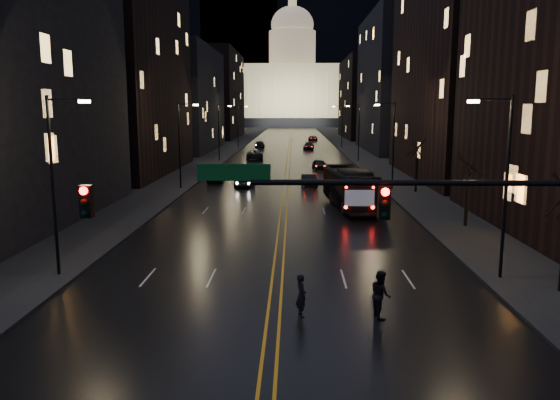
# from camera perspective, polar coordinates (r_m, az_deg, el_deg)

# --- Properties ---
(ground) EXTENTS (900.00, 900.00, 0.00)m
(ground) POSITION_cam_1_polar(r_m,az_deg,el_deg) (18.22, -1.27, -17.86)
(ground) COLOR black
(ground) RESTS_ON ground
(road) EXTENTS (20.00, 320.00, 0.02)m
(road) POSITION_cam_1_polar(r_m,az_deg,el_deg) (146.39, 1.12, 6.31)
(road) COLOR black
(road) RESTS_ON ground
(sidewalk_left) EXTENTS (8.00, 320.00, 0.16)m
(sidewalk_left) POSITION_cam_1_polar(r_m,az_deg,el_deg) (147.13, -4.38, 6.32)
(sidewalk_left) COLOR black
(sidewalk_left) RESTS_ON ground
(sidewalk_right) EXTENTS (8.00, 320.00, 0.16)m
(sidewalk_right) POSITION_cam_1_polar(r_m,az_deg,el_deg) (146.98, 6.61, 6.28)
(sidewalk_right) COLOR black
(sidewalk_right) RESTS_ON ground
(center_line) EXTENTS (0.62, 320.00, 0.01)m
(center_line) POSITION_cam_1_polar(r_m,az_deg,el_deg) (146.39, 1.12, 6.31)
(center_line) COLOR orange
(center_line) RESTS_ON road
(building_left_mid) EXTENTS (12.00, 30.00, 28.00)m
(building_left_mid) POSITION_cam_1_polar(r_m,az_deg,el_deg) (73.66, -16.25, 13.58)
(building_left_mid) COLOR black
(building_left_mid) RESTS_ON ground
(building_left_far) EXTENTS (12.00, 34.00, 20.00)m
(building_left_far) POSITION_cam_1_polar(r_m,az_deg,el_deg) (110.33, -10.13, 10.28)
(building_left_far) COLOR black
(building_left_far) RESTS_ON ground
(building_left_dist) EXTENTS (12.00, 40.00, 24.00)m
(building_left_dist) POSITION_cam_1_polar(r_m,az_deg,el_deg) (157.70, -6.64, 10.84)
(building_left_dist) COLOR black
(building_left_dist) RESTS_ON ground
(building_right_tall) EXTENTS (12.00, 30.00, 38.00)m
(building_right_tall) POSITION_cam_1_polar(r_m,az_deg,el_deg) (69.98, 19.14, 17.80)
(building_right_tall) COLOR black
(building_right_tall) RESTS_ON ground
(building_right_mid) EXTENTS (12.00, 34.00, 26.00)m
(building_right_mid) POSITION_cam_1_polar(r_m,az_deg,el_deg) (110.12, 12.26, 11.77)
(building_right_mid) COLOR black
(building_right_mid) RESTS_ON ground
(building_right_dist) EXTENTS (12.00, 40.00, 22.00)m
(building_right_dist) POSITION_cam_1_polar(r_m,az_deg,el_deg) (157.47, 8.94, 10.42)
(building_right_dist) COLOR black
(building_right_dist) RESTS_ON ground
(mountain_ridge) EXTENTS (520.00, 60.00, 130.00)m
(mountain_ridge) POSITION_cam_1_polar(r_m,az_deg,el_deg) (402.09, 7.35, 17.61)
(mountain_ridge) COLOR black
(mountain_ridge) RESTS_ON ground
(capitol) EXTENTS (90.00, 50.00, 58.50)m
(capitol) POSITION_cam_1_polar(r_m,az_deg,el_deg) (266.29, 1.27, 11.47)
(capitol) COLOR black
(capitol) RESTS_ON ground
(traffic_signal) EXTENTS (17.29, 0.45, 7.00)m
(traffic_signal) POSITION_cam_1_polar(r_m,az_deg,el_deg) (17.25, 18.68, -1.92)
(traffic_signal) COLOR black
(traffic_signal) RESTS_ON ground
(streetlamp_right_near) EXTENTS (2.13, 0.25, 9.00)m
(streetlamp_right_near) POSITION_cam_1_polar(r_m,az_deg,el_deg) (28.20, 22.26, 2.13)
(streetlamp_right_near) COLOR black
(streetlamp_right_near) RESTS_ON ground
(streetlamp_left_near) EXTENTS (2.13, 0.25, 9.00)m
(streetlamp_left_near) POSITION_cam_1_polar(r_m,az_deg,el_deg) (28.79, -22.36, 2.27)
(streetlamp_left_near) COLOR black
(streetlamp_left_near) RESTS_ON ground
(streetlamp_right_mid) EXTENTS (2.13, 0.25, 9.00)m
(streetlamp_right_mid) POSITION_cam_1_polar(r_m,az_deg,el_deg) (57.13, 11.59, 6.08)
(streetlamp_right_mid) COLOR black
(streetlamp_right_mid) RESTS_ON ground
(streetlamp_left_mid) EXTENTS (2.13, 0.25, 9.00)m
(streetlamp_left_mid) POSITION_cam_1_polar(r_m,az_deg,el_deg) (57.43, -10.29, 6.13)
(streetlamp_left_mid) COLOR black
(streetlamp_left_mid) RESTS_ON ground
(streetlamp_right_far) EXTENTS (2.13, 0.25, 9.00)m
(streetlamp_right_far) POSITION_cam_1_polar(r_m,az_deg,el_deg) (86.79, 8.12, 7.31)
(streetlamp_right_far) COLOR black
(streetlamp_right_far) RESTS_ON ground
(streetlamp_left_far) EXTENTS (2.13, 0.25, 9.00)m
(streetlamp_left_far) POSITION_cam_1_polar(r_m,az_deg,el_deg) (86.99, -6.30, 7.35)
(streetlamp_left_far) COLOR black
(streetlamp_left_far) RESTS_ON ground
(streetlamp_right_dist) EXTENTS (2.13, 0.25, 9.00)m
(streetlamp_right_dist) POSITION_cam_1_polar(r_m,az_deg,el_deg) (116.63, 6.41, 7.91)
(streetlamp_right_dist) COLOR black
(streetlamp_right_dist) RESTS_ON ground
(streetlamp_left_dist) EXTENTS (2.13, 0.25, 9.00)m
(streetlamp_left_dist) POSITION_cam_1_polar(r_m,az_deg,el_deg) (116.77, -4.32, 7.94)
(streetlamp_left_dist) COLOR black
(streetlamp_left_dist) RESTS_ON ground
(tree_right_mid) EXTENTS (2.40, 2.40, 6.65)m
(tree_right_mid) POSITION_cam_1_polar(r_m,az_deg,el_deg) (40.24, 19.12, 3.55)
(tree_right_mid) COLOR black
(tree_right_mid) RESTS_ON ground
(tree_right_far) EXTENTS (2.40, 2.40, 6.65)m
(tree_right_far) POSITION_cam_1_polar(r_m,az_deg,el_deg) (55.64, 14.16, 5.32)
(tree_right_far) COLOR black
(tree_right_far) RESTS_ON ground
(bus) EXTENTS (4.13, 12.15, 3.32)m
(bus) POSITION_cam_1_polar(r_m,az_deg,el_deg) (46.80, 7.44, 1.23)
(bus) COLOR black
(bus) RESTS_ON ground
(oncoming_car_a) EXTENTS (2.19, 4.56, 1.50)m
(oncoming_car_a) POSITION_cam_1_polar(r_m,az_deg,el_deg) (58.64, -3.71, 2.08)
(oncoming_car_a) COLOR black
(oncoming_car_a) RESTS_ON ground
(oncoming_car_b) EXTENTS (1.80, 5.06, 1.66)m
(oncoming_car_b) POSITION_cam_1_polar(r_m,az_deg,el_deg) (63.29, -6.61, 2.66)
(oncoming_car_b) COLOR black
(oncoming_car_b) RESTS_ON ground
(oncoming_car_c) EXTENTS (3.10, 6.00, 1.62)m
(oncoming_car_c) POSITION_cam_1_polar(r_m,az_deg,el_deg) (90.24, -2.67, 4.76)
(oncoming_car_c) COLOR black
(oncoming_car_c) RESTS_ON ground
(oncoming_car_d) EXTENTS (2.59, 5.22, 1.46)m
(oncoming_car_d) POSITION_cam_1_polar(r_m,az_deg,el_deg) (116.88, -2.15, 5.82)
(oncoming_car_d) COLOR black
(oncoming_car_d) RESTS_ON ground
(receding_car_a) EXTENTS (1.78, 4.14, 1.32)m
(receding_car_a) POSITION_cam_1_polar(r_m,az_deg,el_deg) (58.90, 3.08, 2.03)
(receding_car_a) COLOR black
(receding_car_a) RESTS_ON ground
(receding_car_b) EXTENTS (2.22, 4.39, 1.43)m
(receding_car_b) POSITION_cam_1_polar(r_m,az_deg,el_deg) (75.24, 4.17, 3.71)
(receding_car_b) COLOR black
(receding_car_b) RESTS_ON ground
(receding_car_c) EXTENTS (2.45, 5.24, 1.48)m
(receding_car_c) POSITION_cam_1_polar(r_m,az_deg,el_deg) (111.78, 3.02, 5.65)
(receding_car_c) COLOR black
(receding_car_c) RESTS_ON ground
(receding_car_d) EXTENTS (2.50, 5.17, 1.42)m
(receding_car_d) POSITION_cam_1_polar(r_m,az_deg,el_deg) (141.19, 3.45, 6.45)
(receding_car_d) COLOR black
(receding_car_d) RESTS_ON ground
(pedestrian_a) EXTENTS (0.61, 0.75, 1.78)m
(pedestrian_a) POSITION_cam_1_polar(r_m,az_deg,el_deg) (22.44, 2.23, -9.96)
(pedestrian_a) COLOR black
(pedestrian_a) RESTS_ON ground
(pedestrian_b) EXTENTS (0.69, 1.03, 1.96)m
(pedestrian_b) POSITION_cam_1_polar(r_m,az_deg,el_deg) (22.69, 10.48, -9.65)
(pedestrian_b) COLOR black
(pedestrian_b) RESTS_ON ground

